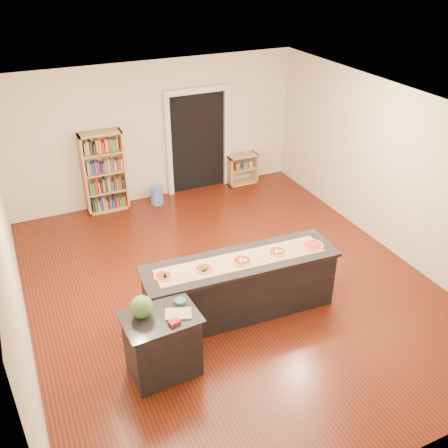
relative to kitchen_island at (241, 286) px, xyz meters
name	(u,v)px	position (x,y,z in m)	size (l,w,h in m)	color
room	(230,206)	(0.14, 0.67, 0.94)	(6.00, 7.00, 2.80)	beige
doorway	(198,136)	(1.04, 4.13, 0.74)	(1.40, 0.09, 2.21)	black
kitchen_island	(241,286)	(0.00, 0.00, 0.00)	(2.77, 0.75, 0.91)	black
side_counter	(163,344)	(-1.38, -0.63, -0.01)	(0.90, 0.66, 0.89)	black
bookshelf	(104,172)	(-0.99, 3.97, 0.35)	(0.81, 0.29, 1.62)	tan
low_shelf	(242,169)	(2.01, 3.97, -0.12)	(0.67, 0.29, 0.67)	tan
waste_bin	(157,195)	(-0.02, 3.81, -0.27)	(0.26, 0.26, 0.39)	#5171B6
kraft_paper	(241,260)	(0.00, -0.01, 0.46)	(2.40, 0.43, 0.00)	#95754D
watermelon	(142,307)	(-1.57, -0.54, 0.57)	(0.27, 0.27, 0.27)	#144214
cutting_board	(178,314)	(-1.17, -0.69, 0.44)	(0.31, 0.21, 0.02)	tan
package_red	(174,322)	(-1.27, -0.83, 0.45)	(0.13, 0.09, 0.05)	maroon
package_teal	(180,302)	(-1.08, -0.50, 0.45)	(0.14, 0.14, 0.05)	#195966
pizza_a	(163,276)	(-1.10, 0.07, 0.47)	(0.26, 0.26, 0.02)	tan
pizza_b	(204,268)	(-0.55, 0.01, 0.47)	(0.27, 0.27, 0.02)	tan
pizza_c	(242,261)	(0.00, -0.04, 0.47)	(0.28, 0.28, 0.02)	tan
pizza_d	(277,251)	(0.55, -0.04, 0.47)	(0.28, 0.28, 0.02)	tan
pizza_e	(313,245)	(1.10, -0.11, 0.47)	(0.31, 0.31, 0.02)	tan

